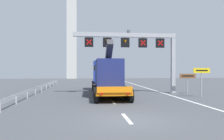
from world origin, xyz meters
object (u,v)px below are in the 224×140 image
object	(u,v)px
heavy_haul_truck_orange	(106,75)
tourist_info_sign_brown	(188,78)
overhead_lane_gantry	(137,45)
exit_sign_yellow	(202,75)
bridge_pylon_distant	(72,7)

from	to	relation	value
heavy_haul_truck_orange	tourist_info_sign_brown	bearing A→B (deg)	-12.27
overhead_lane_gantry	heavy_haul_truck_orange	distance (m)	4.69
tourist_info_sign_brown	heavy_haul_truck_orange	bearing A→B (deg)	167.73
exit_sign_yellow	bridge_pylon_distant	world-z (taller)	bridge_pylon_distant
tourist_info_sign_brown	bridge_pylon_distant	xyz separation A→B (m)	(-14.70, 44.22, 18.86)
heavy_haul_truck_orange	tourist_info_sign_brown	xyz separation A→B (m)	(8.45, -1.84, -0.33)
heavy_haul_truck_orange	bridge_pylon_distant	xyz separation A→B (m)	(-6.25, 42.39, 18.52)
overhead_lane_gantry	heavy_haul_truck_orange	xyz separation A→B (m)	(-3.26, 0.82, -3.26)
exit_sign_yellow	tourist_info_sign_brown	size ratio (longest dim) A/B	1.27
exit_sign_yellow	overhead_lane_gantry	bearing A→B (deg)	142.44
overhead_lane_gantry	bridge_pylon_distant	bearing A→B (deg)	102.42
bridge_pylon_distant	heavy_haul_truck_orange	bearing A→B (deg)	-81.61
heavy_haul_truck_orange	bridge_pylon_distant	bearing A→B (deg)	98.39
exit_sign_yellow	bridge_pylon_distant	size ratio (longest dim) A/B	0.07
overhead_lane_gantry	tourist_info_sign_brown	size ratio (longest dim) A/B	5.26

